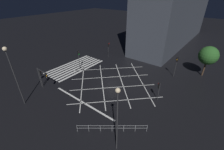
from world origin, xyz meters
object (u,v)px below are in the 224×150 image
(traffic_light_se_cross, at_px, (43,76))
(street_lamp_east, at_px, (10,64))
(traffic_light_se_main, at_px, (41,75))
(traffic_light_nw_main, at_px, (176,63))
(street_lamp_west, at_px, (117,110))
(traffic_light_median_south, at_px, (79,56))
(traffic_light_sw_cross, at_px, (108,47))
(street_tree_near, at_px, (208,56))
(traffic_light_median_north, at_px, (159,88))

(traffic_light_se_cross, xyz_separation_m, street_lamp_east, (4.22, 0.75, 3.97))
(traffic_light_se_main, relative_size, traffic_light_nw_main, 0.76)
(traffic_light_se_main, xyz_separation_m, street_lamp_east, (4.36, 1.98, 4.44))
(traffic_light_se_cross, bearing_deg, street_lamp_east, -79.93)
(street_lamp_west, bearing_deg, street_lamp_east, -80.45)
(traffic_light_median_south, xyz_separation_m, street_lamp_west, (10.60, 18.02, 2.48))
(traffic_light_se_cross, height_order, traffic_light_sw_cross, traffic_light_se_cross)
(traffic_light_median_south, relative_size, street_tree_near, 0.71)
(traffic_light_sw_cross, relative_size, street_lamp_east, 0.41)
(traffic_light_se_cross, height_order, traffic_light_se_main, traffic_light_se_cross)
(traffic_light_median_south, bearing_deg, traffic_light_se_cross, -82.05)
(traffic_light_median_south, height_order, traffic_light_sw_cross, traffic_light_median_south)
(traffic_light_sw_cross, distance_m, street_lamp_east, 23.36)
(traffic_light_sw_cross, xyz_separation_m, street_lamp_east, (22.94, 1.59, 4.12))
(traffic_light_se_cross, height_order, traffic_light_nw_main, traffic_light_nw_main)
(traffic_light_se_main, xyz_separation_m, street_tree_near, (-22.76, 22.20, 2.02))
(traffic_light_nw_main, bearing_deg, street_lamp_west, 0.88)
(street_lamp_east, bearing_deg, traffic_light_nw_main, 145.49)
(traffic_light_sw_cross, height_order, street_lamp_east, street_lamp_east)
(street_lamp_east, bearing_deg, traffic_light_median_north, 130.46)
(traffic_light_sw_cross, bearing_deg, traffic_light_nw_main, -0.37)
(traffic_light_median_north, bearing_deg, traffic_light_nw_main, -87.88)
(traffic_light_se_cross, height_order, street_tree_near, street_tree_near)
(street_lamp_west, bearing_deg, street_tree_near, 170.21)
(traffic_light_se_main, bearing_deg, traffic_light_nw_main, -43.74)
(traffic_light_se_main, bearing_deg, traffic_light_se_cross, -96.69)
(traffic_light_median_north, xyz_separation_m, traffic_light_median_south, (0.38, -18.05, 0.87))
(traffic_light_nw_main, height_order, street_lamp_east, street_lamp_east)
(traffic_light_median_south, xyz_separation_m, traffic_light_sw_cross, (-9.64, 0.43, -0.45))
(traffic_light_median_north, xyz_separation_m, street_lamp_east, (13.67, -16.03, 4.54))
(street_lamp_west, bearing_deg, traffic_light_nw_main, -179.12)
(traffic_light_se_main, bearing_deg, street_lamp_east, -155.62)
(traffic_light_se_main, relative_size, street_tree_near, 0.54)
(traffic_light_se_cross, height_order, street_lamp_west, street_lamp_west)
(traffic_light_median_north, xyz_separation_m, traffic_light_nw_main, (-9.15, -0.34, 0.82))
(street_lamp_east, bearing_deg, traffic_light_se_cross, -169.93)
(traffic_light_median_south, distance_m, traffic_light_nw_main, 20.11)
(traffic_light_se_cross, height_order, traffic_light_median_north, traffic_light_se_cross)
(traffic_light_se_cross, distance_m, street_lamp_east, 5.84)
(traffic_light_median_south, bearing_deg, traffic_light_sw_cross, 87.47)
(traffic_light_sw_cross, bearing_deg, street_tree_near, 10.88)
(street_tree_near, bearing_deg, traffic_light_median_north, -17.30)
(street_lamp_east, relative_size, street_lamp_west, 1.13)
(traffic_light_median_south, xyz_separation_m, traffic_light_nw_main, (-9.53, 17.71, -0.04))
(traffic_light_se_cross, distance_m, traffic_light_nw_main, 24.83)
(traffic_light_se_main, distance_m, street_lamp_west, 18.35)
(street_lamp_east, xyz_separation_m, street_lamp_west, (-2.69, 16.00, -1.19))
(traffic_light_median_south, height_order, traffic_light_se_main, traffic_light_median_south)
(traffic_light_median_south, bearing_deg, traffic_light_median_north, 1.22)
(street_lamp_east, bearing_deg, traffic_light_median_south, -171.37)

